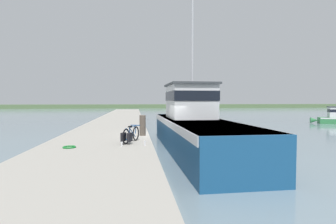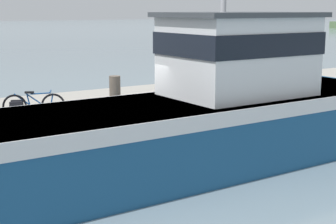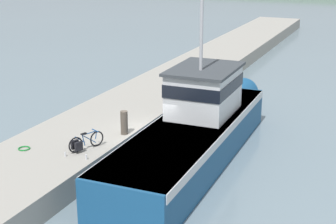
% 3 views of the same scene
% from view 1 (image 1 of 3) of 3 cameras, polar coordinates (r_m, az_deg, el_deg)
% --- Properties ---
extents(ground_plane, '(320.00, 320.00, 0.00)m').
position_cam_1_polar(ground_plane, '(14.31, -1.21, -8.67)').
color(ground_plane, gray).
extents(dock_pier, '(4.56, 80.00, 0.98)m').
position_cam_1_polar(dock_pier, '(14.23, -13.48, -6.79)').
color(dock_pier, '#A39E93').
rests_on(dock_pier, ground_plane).
extents(far_shoreline, '(180.00, 5.00, 1.37)m').
position_cam_1_polar(far_shoreline, '(99.45, 11.29, 1.28)').
color(far_shoreline, '#567047').
rests_on(far_shoreline, ground_plane).
extents(fishing_boat_main, '(3.35, 15.12, 10.59)m').
position_cam_1_polar(fishing_boat_main, '(15.02, 5.55, -2.93)').
color(fishing_boat_main, navy).
rests_on(fishing_boat_main, ground_plane).
extents(bicycle_touring, '(0.82, 1.55, 0.72)m').
position_cam_1_polar(bicycle_touring, '(11.21, -8.35, -5.02)').
color(bicycle_touring, black).
rests_on(bicycle_touring, dock_pier).
extents(mooring_post, '(0.31, 0.31, 1.04)m').
position_cam_1_polar(mooring_post, '(13.48, -5.55, -2.91)').
color(mooring_post, '#51473D').
rests_on(mooring_post, dock_pier).
extents(hose_coil, '(0.49, 0.49, 0.06)m').
position_cam_1_polar(hose_coil, '(10.69, -20.70, -7.15)').
color(hose_coil, '#197A2D').
rests_on(hose_coil, dock_pier).
extents(water_bottle_by_bike, '(0.07, 0.07, 0.18)m').
position_cam_1_polar(water_bottle_by_bike, '(10.43, -10.05, -6.91)').
color(water_bottle_by_bike, silver).
rests_on(water_bottle_by_bike, dock_pier).
extents(water_bottle_on_curb, '(0.07, 0.07, 0.20)m').
position_cam_1_polar(water_bottle_on_curb, '(10.50, -5.06, -6.77)').
color(water_bottle_on_curb, silver).
rests_on(water_bottle_on_curb, dock_pier).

